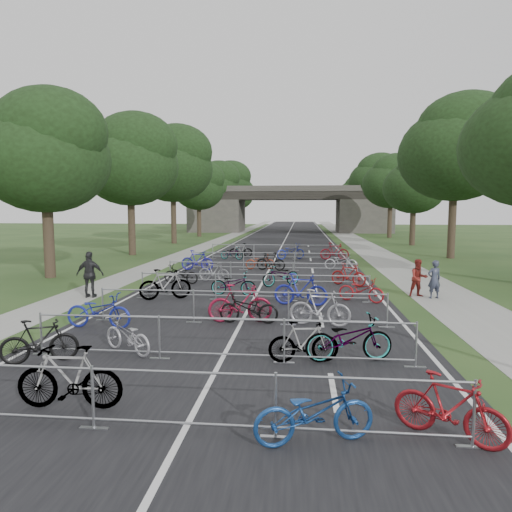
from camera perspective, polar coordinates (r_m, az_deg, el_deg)
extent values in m
plane|color=#28441D|center=(8.18, -9.11, -21.05)|extent=(200.00, 200.00, 0.00)
cube|color=black|center=(57.19, 3.77, 2.27)|extent=(11.00, 140.00, 0.01)
cube|color=gray|center=(57.48, 11.77, 2.18)|extent=(3.00, 140.00, 0.01)
cube|color=gray|center=(57.93, -3.67, 2.32)|extent=(2.00, 140.00, 0.01)
cube|color=silver|center=(57.19, 3.77, 2.27)|extent=(0.12, 140.00, 0.00)
cube|color=#413F3A|center=(73.28, -4.87, 5.03)|extent=(8.00, 8.00, 5.00)
cube|color=#413F3A|center=(72.68, 13.32, 4.88)|extent=(8.00, 8.00, 5.00)
cube|color=black|center=(72.09, 4.21, 7.49)|extent=(30.00, 8.00, 1.20)
cube|color=#413F3A|center=(68.32, 4.13, 8.41)|extent=(30.00, 0.40, 0.90)
cube|color=#413F3A|center=(75.91, 4.29, 8.16)|extent=(30.00, 0.40, 0.90)
cylinder|color=#33261C|center=(26.71, -24.49, 2.00)|extent=(0.56, 0.56, 4.20)
ellipsoid|color=black|center=(26.78, -24.88, 10.82)|extent=(6.72, 6.72, 5.51)
sphere|color=black|center=(26.21, -24.42, 13.92)|extent=(5.38, 5.38, 5.38)
sphere|color=black|center=(27.39, -25.17, 8.92)|extent=(4.37, 4.37, 4.37)
cylinder|color=#33261C|center=(37.54, -15.28, 3.73)|extent=(0.56, 0.56, 4.72)
ellipsoid|color=black|center=(37.66, -15.48, 10.79)|extent=(7.56, 7.56, 6.20)
sphere|color=black|center=(37.15, -14.94, 13.22)|extent=(6.05, 6.05, 6.05)
sphere|color=black|center=(38.24, -15.87, 9.28)|extent=(4.91, 4.91, 4.91)
cylinder|color=#33261C|center=(36.76, 23.29, 3.71)|extent=(0.56, 0.56, 5.11)
ellipsoid|color=black|center=(36.95, 23.62, 11.49)|extent=(8.18, 8.18, 6.70)
sphere|color=black|center=(36.87, 24.89, 14.01)|extent=(6.54, 6.54, 6.54)
sphere|color=black|center=(37.19, 22.57, 9.91)|extent=(5.31, 5.31, 5.31)
cylinder|color=#33261C|center=(48.92, -10.25, 4.63)|extent=(0.56, 0.56, 5.25)
ellipsoid|color=black|center=(49.08, -10.37, 10.65)|extent=(8.40, 8.40, 6.89)
sphere|color=black|center=(48.61, -9.87, 12.69)|extent=(6.72, 6.72, 6.72)
sphere|color=black|center=(49.62, -10.74, 9.37)|extent=(5.46, 5.46, 5.46)
cylinder|color=#33261C|center=(48.36, 18.98, 3.56)|extent=(0.56, 0.56, 3.85)
ellipsoid|color=black|center=(48.36, 19.14, 8.03)|extent=(6.16, 6.16, 5.05)
sphere|color=black|center=(48.09, 20.03, 9.48)|extent=(4.93, 4.93, 4.93)
sphere|color=black|center=(48.71, 18.39, 7.13)|extent=(4.00, 4.00, 4.00)
cylinder|color=#33261C|center=(60.56, -7.12, 4.43)|extent=(0.56, 0.56, 4.20)
ellipsoid|color=black|center=(60.59, -7.17, 8.32)|extent=(6.72, 6.72, 5.51)
sphere|color=black|center=(60.05, -6.73, 9.63)|extent=(5.38, 5.38, 5.38)
sphere|color=black|center=(61.16, -7.52, 7.51)|extent=(4.37, 4.37, 4.37)
cylinder|color=#33261C|center=(60.08, 16.38, 4.35)|extent=(0.56, 0.56, 4.48)
ellipsoid|color=black|center=(60.14, 16.50, 8.54)|extent=(7.17, 7.17, 5.88)
sphere|color=black|center=(59.85, 17.20, 9.91)|extent=(5.73, 5.73, 5.73)
sphere|color=black|center=(60.50, 15.92, 7.69)|extent=(4.66, 4.66, 4.66)
cylinder|color=#33261C|center=(72.30, -5.01, 4.91)|extent=(0.56, 0.56, 4.72)
ellipsoid|color=black|center=(72.37, -5.05, 8.58)|extent=(7.56, 7.56, 6.20)
sphere|color=black|center=(71.85, -4.66, 9.81)|extent=(6.05, 6.05, 6.05)
sphere|color=black|center=(72.91, -5.36, 7.81)|extent=(4.91, 4.91, 4.91)
cylinder|color=#33261C|center=(71.90, 14.62, 4.89)|extent=(0.56, 0.56, 5.11)
ellipsoid|color=black|center=(72.00, 14.73, 8.87)|extent=(8.18, 8.18, 6.70)
sphere|color=black|center=(71.71, 15.31, 10.18)|extent=(6.54, 6.54, 6.54)
sphere|color=black|center=(72.37, 14.25, 8.06)|extent=(5.31, 5.31, 5.31)
cylinder|color=#33261C|center=(84.12, -3.49, 5.25)|extent=(0.56, 0.56, 5.25)
ellipsoid|color=black|center=(84.21, -3.52, 8.75)|extent=(8.40, 8.40, 6.89)
sphere|color=black|center=(83.72, -3.17, 9.92)|extent=(6.72, 6.72, 6.72)
sphere|color=black|center=(84.74, -3.79, 8.02)|extent=(5.46, 5.46, 5.46)
cylinder|color=#33261C|center=(83.79, 13.34, 4.62)|extent=(0.56, 0.56, 3.85)
ellipsoid|color=black|center=(83.80, 13.41, 7.20)|extent=(6.16, 6.16, 5.05)
sphere|color=black|center=(83.42, 13.89, 8.04)|extent=(4.93, 4.93, 4.93)
sphere|color=black|center=(84.21, 13.01, 6.68)|extent=(4.00, 4.00, 4.00)
cylinder|color=#33261C|center=(95.99, -2.34, 5.03)|extent=(0.56, 0.56, 4.20)
ellipsoid|color=black|center=(96.01, -2.36, 7.49)|extent=(6.72, 6.72, 5.51)
sphere|color=black|center=(95.48, -2.04, 8.31)|extent=(5.38, 5.38, 5.38)
sphere|color=black|center=(96.56, -2.61, 6.98)|extent=(4.37, 4.37, 4.37)
cylinder|color=#33261C|center=(95.69, 12.40, 4.98)|extent=(0.56, 0.56, 4.48)
ellipsoid|color=black|center=(95.72, 12.46, 7.61)|extent=(7.17, 7.17, 5.88)
sphere|color=black|center=(95.35, 12.87, 8.47)|extent=(5.73, 5.73, 5.73)
sphere|color=black|center=(96.14, 12.11, 7.07)|extent=(4.66, 4.66, 4.66)
cylinder|color=#979A9F|center=(7.76, -9.25, -14.13)|extent=(9.20, 0.04, 0.04)
cylinder|color=#979A9F|center=(8.10, -9.14, -19.92)|extent=(9.20, 0.04, 0.04)
cylinder|color=#979A9F|center=(8.45, -19.71, -16.33)|extent=(0.05, 0.05, 1.10)
cube|color=#979A9F|center=(8.66, -19.58, -19.61)|extent=(0.50, 0.08, 0.03)
cylinder|color=#979A9F|center=(7.72, 2.47, -18.17)|extent=(0.05, 0.05, 1.10)
cube|color=#979A9F|center=(7.96, 2.45, -21.69)|extent=(0.50, 0.08, 0.03)
cylinder|color=#979A9F|center=(8.17, 25.60, -17.39)|extent=(0.05, 0.05, 1.10)
cube|color=#979A9F|center=(8.39, 25.43, -20.75)|extent=(0.50, 0.08, 0.03)
cylinder|color=#979A9F|center=(11.13, -4.43, -7.85)|extent=(9.20, 0.04, 0.04)
cylinder|color=#979A9F|center=(11.37, -4.40, -12.11)|extent=(9.20, 0.04, 0.04)
cylinder|color=#979A9F|center=(12.87, -25.27, -8.81)|extent=(0.05, 0.05, 1.10)
cube|color=#979A9F|center=(13.01, -25.17, -11.09)|extent=(0.50, 0.08, 0.03)
cylinder|color=#979A9F|center=(11.62, -11.99, -9.92)|extent=(0.05, 0.05, 1.10)
cube|color=#979A9F|center=(11.78, -11.93, -12.43)|extent=(0.50, 0.08, 0.03)
cylinder|color=#979A9F|center=(11.10, 3.54, -10.56)|extent=(0.05, 0.05, 1.10)
cube|color=#979A9F|center=(11.27, 3.52, -13.16)|extent=(0.50, 0.08, 0.03)
cylinder|color=#979A9F|center=(11.41, 19.38, -10.43)|extent=(0.05, 0.05, 1.10)
cube|color=#979A9F|center=(11.57, 19.29, -12.97)|extent=(0.50, 0.08, 0.03)
cylinder|color=#979A9F|center=(14.61, -1.95, -4.50)|extent=(9.20, 0.04, 0.04)
cylinder|color=#979A9F|center=(14.79, -1.93, -7.82)|extent=(9.20, 0.04, 0.04)
cylinder|color=#979A9F|center=(15.97, -18.61, -5.73)|extent=(0.05, 0.05, 1.10)
cube|color=#979A9F|center=(16.09, -18.55, -7.60)|extent=(0.50, 0.08, 0.03)
cylinder|color=#979A9F|center=(14.98, -7.79, -6.24)|extent=(0.05, 0.05, 1.10)
cube|color=#979A9F|center=(15.11, -7.77, -8.22)|extent=(0.50, 0.08, 0.03)
cylinder|color=#979A9F|center=(14.59, 4.08, -6.53)|extent=(0.05, 0.05, 1.10)
cube|color=#979A9F|center=(14.71, 4.07, -8.57)|extent=(0.50, 0.08, 0.03)
cylinder|color=#979A9F|center=(14.83, 16.09, -6.55)|extent=(0.05, 0.05, 1.10)
cube|color=#979A9F|center=(14.95, 16.03, -8.55)|extent=(0.50, 0.08, 0.03)
cylinder|color=#979A9F|center=(18.33, -0.37, -2.35)|extent=(9.20, 0.04, 0.04)
cylinder|color=#979A9F|center=(18.48, -0.36, -5.02)|extent=(9.20, 0.04, 0.04)
cylinder|color=#979A9F|center=(19.44, -14.00, -3.54)|extent=(0.05, 0.05, 1.10)
cube|color=#979A9F|center=(19.53, -13.96, -5.09)|extent=(0.50, 0.08, 0.03)
cylinder|color=#979A9F|center=(18.63, -5.07, -3.79)|extent=(0.05, 0.05, 1.10)
cube|color=#979A9F|center=(18.73, -5.05, -5.40)|extent=(0.50, 0.08, 0.03)
cylinder|color=#979A9F|center=(18.31, 4.42, -3.96)|extent=(0.05, 0.05, 1.10)
cube|color=#979A9F|center=(18.41, 4.41, -5.60)|extent=(0.50, 0.08, 0.03)
cylinder|color=#979A9F|center=(18.51, 13.98, -4.02)|extent=(0.05, 0.05, 1.10)
cube|color=#979A9F|center=(18.60, 13.94, -5.64)|extent=(0.50, 0.08, 0.03)
cylinder|color=#979A9F|center=(22.28, 0.72, -0.86)|extent=(9.20, 0.04, 0.04)
cylinder|color=#979A9F|center=(22.40, 0.72, -3.07)|extent=(9.20, 0.04, 0.04)
cylinder|color=#979A9F|center=(23.20, -10.68, -1.94)|extent=(0.05, 0.05, 1.10)
cube|color=#979A9F|center=(23.27, -10.66, -3.24)|extent=(0.50, 0.08, 0.03)
cylinder|color=#979A9F|center=(22.53, -3.17, -2.08)|extent=(0.05, 0.05, 1.10)
cube|color=#979A9F|center=(22.61, -3.16, -3.42)|extent=(0.50, 0.08, 0.03)
cylinder|color=#979A9F|center=(22.26, 4.66, -2.18)|extent=(0.05, 0.05, 1.10)
cube|color=#979A9F|center=(22.35, 4.64, -3.54)|extent=(0.50, 0.08, 0.03)
cylinder|color=#979A9F|center=(22.42, 12.52, -2.25)|extent=(0.05, 0.05, 1.10)
cube|color=#979A9F|center=(22.50, 12.49, -3.60)|extent=(0.50, 0.08, 0.03)
cylinder|color=#979A9F|center=(27.23, 1.63, 0.39)|extent=(9.20, 0.04, 0.04)
cylinder|color=#979A9F|center=(27.33, 1.63, -1.43)|extent=(9.20, 0.04, 0.04)
cylinder|color=#979A9F|center=(27.99, -7.80, -0.54)|extent=(0.05, 0.05, 1.10)
cube|color=#979A9F|center=(28.05, -7.79, -1.63)|extent=(0.50, 0.08, 0.03)
cylinder|color=#979A9F|center=(27.44, -1.56, -0.62)|extent=(0.05, 0.05, 1.10)
cube|color=#979A9F|center=(27.50, -1.56, -1.73)|extent=(0.50, 0.08, 0.03)
cylinder|color=#979A9F|center=(27.22, 4.85, -0.69)|extent=(0.05, 0.05, 1.10)
cube|color=#979A9F|center=(27.29, 4.84, -1.81)|extent=(0.50, 0.08, 0.03)
cylinder|color=#979A9F|center=(27.35, 11.29, -0.75)|extent=(0.05, 0.05, 1.10)
cube|color=#979A9F|center=(27.42, 11.27, -1.86)|extent=(0.50, 0.08, 0.03)
cylinder|color=#979A9F|center=(33.20, 2.37, 1.40)|extent=(9.20, 0.04, 0.04)
cylinder|color=#979A9F|center=(33.28, 2.36, -0.10)|extent=(9.20, 0.04, 0.04)
cylinder|color=#979A9F|center=(33.82, -5.44, 0.61)|extent=(0.05, 0.05, 1.10)
cube|color=#979A9F|center=(33.87, -5.43, -0.29)|extent=(0.50, 0.08, 0.03)
cylinder|color=#979A9F|center=(33.37, -0.26, 0.56)|extent=(0.05, 0.05, 1.10)
cube|color=#979A9F|center=(33.42, -0.26, -0.35)|extent=(0.50, 0.08, 0.03)
cylinder|color=#979A9F|center=(33.19, 5.01, 0.51)|extent=(0.05, 0.05, 1.10)
cube|color=#979A9F|center=(33.24, 5.00, -0.41)|extent=(0.50, 0.08, 0.03)
cylinder|color=#979A9F|center=(33.29, 10.30, 0.45)|extent=(0.05, 0.05, 1.10)
cube|color=#979A9F|center=(33.35, 10.28, -0.46)|extent=(0.50, 0.08, 0.03)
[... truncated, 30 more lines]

